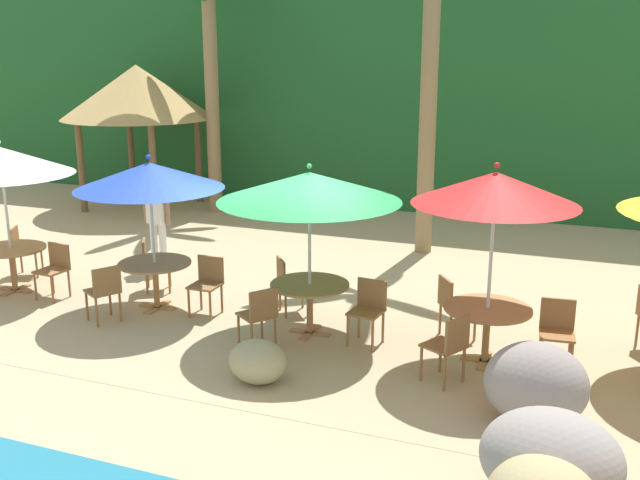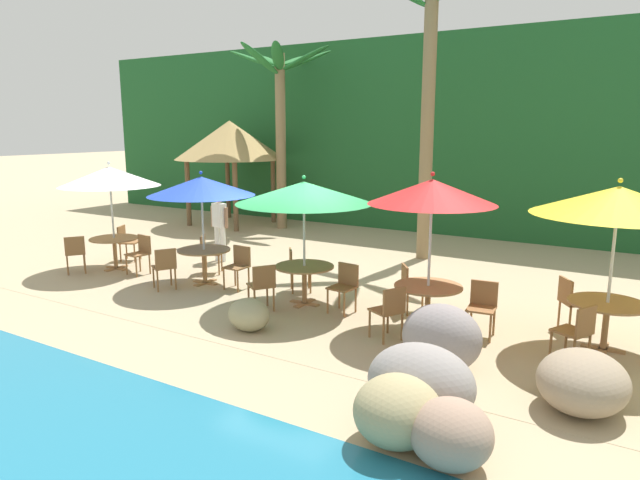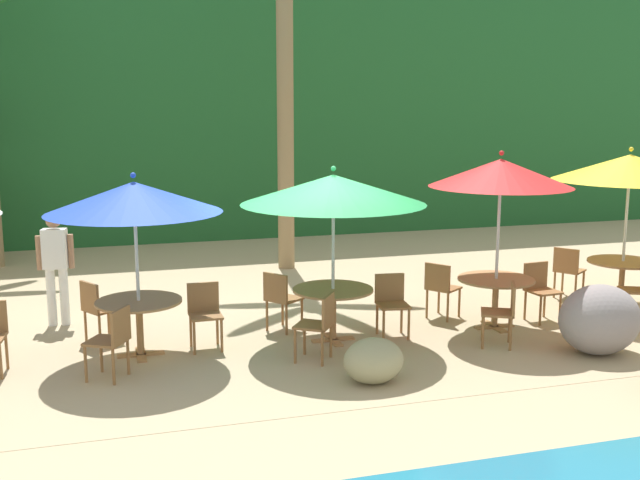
# 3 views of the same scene
# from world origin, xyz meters

# --- Properties ---
(ground_plane) EXTENTS (120.00, 120.00, 0.00)m
(ground_plane) POSITION_xyz_m (0.00, 0.00, 0.00)
(ground_plane) COLOR tan
(terrace_deck) EXTENTS (18.00, 5.20, 0.01)m
(terrace_deck) POSITION_xyz_m (0.00, 0.00, 0.00)
(terrace_deck) COLOR tan
(terrace_deck) RESTS_ON ground
(foliage_backdrop) EXTENTS (28.00, 2.40, 6.00)m
(foliage_backdrop) POSITION_xyz_m (0.00, 9.00, 3.00)
(foliage_backdrop) COLOR #1E5628
(foliage_backdrop) RESTS_ON ground
(umbrella_blue) EXTENTS (2.20, 2.20, 2.38)m
(umbrella_blue) POSITION_xyz_m (-2.21, -0.15, 2.07)
(umbrella_blue) COLOR silver
(umbrella_blue) RESTS_ON ground
(dining_table_blue) EXTENTS (1.10, 1.10, 0.74)m
(dining_table_blue) POSITION_xyz_m (-2.21, -0.15, 0.61)
(dining_table_blue) COLOR #A37547
(dining_table_blue) RESTS_ON ground
(chair_blue_seaward) EXTENTS (0.42, 0.43, 0.87)m
(chair_blue_seaward) POSITION_xyz_m (-1.36, -0.05, 0.51)
(chair_blue_seaward) COLOR olive
(chair_blue_seaward) RESTS_ON ground
(chair_blue_inland) EXTENTS (0.58, 0.58, 0.87)m
(chair_blue_inland) POSITION_xyz_m (-2.73, 0.53, 0.51)
(chair_blue_inland) COLOR olive
(chair_blue_inland) RESTS_ON ground
(chair_blue_left) EXTENTS (0.58, 0.58, 0.87)m
(chair_blue_left) POSITION_xyz_m (-2.55, -0.93, 0.51)
(chair_blue_left) COLOR olive
(chair_blue_left) RESTS_ON ground
(umbrella_green) EXTENTS (2.49, 2.49, 2.41)m
(umbrella_green) POSITION_xyz_m (0.36, -0.26, 2.09)
(umbrella_green) COLOR silver
(umbrella_green) RESTS_ON ground
(dining_table_green) EXTENTS (1.10, 1.10, 0.74)m
(dining_table_green) POSITION_xyz_m (0.36, -0.26, 0.61)
(dining_table_green) COLOR #A37547
(dining_table_green) RESTS_ON ground
(chair_green_seaward) EXTENTS (0.46, 0.47, 0.87)m
(chair_green_seaward) POSITION_xyz_m (1.22, -0.26, 0.51)
(chair_green_seaward) COLOR olive
(chair_green_seaward) RESTS_ON ground
(chair_green_inland) EXTENTS (0.60, 0.59, 0.87)m
(chair_green_inland) POSITION_xyz_m (-0.23, 0.36, 0.51)
(chair_green_inland) COLOR olive
(chair_green_inland) RESTS_ON ground
(chair_green_left) EXTENTS (0.59, 0.59, 0.87)m
(chair_green_left) POSITION_xyz_m (-0.04, -1.01, 0.51)
(chair_green_left) COLOR olive
(chair_green_left) RESTS_ON ground
(umbrella_red) EXTENTS (2.02, 2.02, 2.57)m
(umbrella_red) POSITION_xyz_m (2.80, -0.34, 2.26)
(umbrella_red) COLOR silver
(umbrella_red) RESTS_ON ground
(dining_table_red) EXTENTS (1.10, 1.10, 0.74)m
(dining_table_red) POSITION_xyz_m (2.80, -0.34, 0.61)
(dining_table_red) COLOR #A37547
(dining_table_red) RESTS_ON ground
(chair_red_seaward) EXTENTS (0.46, 0.47, 0.87)m
(chair_red_seaward) POSITION_xyz_m (3.64, -0.16, 0.51)
(chair_red_seaward) COLOR olive
(chair_red_seaward) RESTS_ON ground
(chair_red_inland) EXTENTS (0.59, 0.59, 0.87)m
(chair_red_inland) POSITION_xyz_m (2.24, 0.30, 0.51)
(chair_red_inland) COLOR olive
(chair_red_inland) RESTS_ON ground
(chair_red_left) EXTENTS (0.57, 0.57, 0.87)m
(chair_red_left) POSITION_xyz_m (2.49, -1.14, 0.51)
(chair_red_left) COLOR olive
(chair_red_left) RESTS_ON ground
(umbrella_yellow) EXTENTS (2.38, 2.38, 2.55)m
(umbrella_yellow) POSITION_xyz_m (5.36, 0.18, 2.23)
(umbrella_yellow) COLOR silver
(umbrella_yellow) RESTS_ON ground
(dining_table_yellow) EXTENTS (1.10, 1.10, 0.74)m
(dining_table_yellow) POSITION_xyz_m (5.36, 0.18, 0.61)
(dining_table_yellow) COLOR #A37547
(dining_table_yellow) RESTS_ON ground
(chair_yellow_inland) EXTENTS (0.59, 0.59, 0.87)m
(chair_yellow_inland) POSITION_xyz_m (4.80, 0.82, 0.51)
(chair_yellow_inland) COLOR olive
(chair_yellow_inland) RESTS_ON ground
(palm_tree_second) EXTENTS (3.48, 3.61, 6.92)m
(palm_tree_second) POSITION_xyz_m (0.85, 4.46, 4.50)
(palm_tree_second) COLOR olive
(palm_tree_second) RESTS_ON ground
(waiter_in_white) EXTENTS (0.52, 0.26, 1.70)m
(waiter_in_white) POSITION_xyz_m (-3.29, 1.58, 0.99)
(waiter_in_white) COLOR white
(waiter_in_white) RESTS_ON ground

